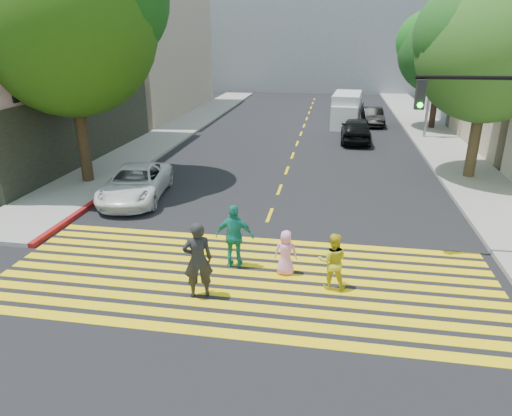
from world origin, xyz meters
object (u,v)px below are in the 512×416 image
(pedestrian_child, at_px, (286,253))
(dark_car_near, at_px, (356,130))
(tree_right_far, at_px, (444,46))
(pedestrian_man, at_px, (198,260))
(traffic_signal, at_px, (510,139))
(white_van, at_px, (346,111))
(dark_car_parked, at_px, (373,117))
(pedestrian_extra, at_px, (235,236))
(pedestrian_woman, at_px, (333,261))
(silver_car, at_px, (351,103))
(tree_right_near, at_px, (493,42))
(white_sedan, at_px, (136,183))
(tree_left, at_px, (69,16))

(pedestrian_child, distance_m, dark_car_near, 17.52)
(tree_right_far, relative_size, pedestrian_man, 4.09)
(traffic_signal, bearing_deg, white_van, 99.09)
(pedestrian_man, distance_m, dark_car_parked, 25.44)
(pedestrian_man, xyz_separation_m, dark_car_near, (4.48, 18.84, -0.24))
(pedestrian_extra, height_order, white_van, white_van)
(pedestrian_woman, xyz_separation_m, silver_car, (1.23, 30.68, -0.11))
(pedestrian_child, bearing_deg, tree_right_far, -111.09)
(tree_right_near, relative_size, white_van, 1.74)
(pedestrian_man, relative_size, pedestrian_extra, 1.09)
(white_van, bearing_deg, silver_car, 90.27)
(pedestrian_woman, xyz_separation_m, dark_car_parked, (2.60, 23.80, -0.13))
(pedestrian_child, height_order, white_sedan, white_sedan)
(tree_right_far, xyz_separation_m, pedestrian_child, (-7.91, -22.29, -4.90))
(pedestrian_extra, relative_size, traffic_signal, 0.34)
(silver_car, relative_size, traffic_signal, 0.83)
(pedestrian_extra, height_order, dark_car_parked, pedestrian_extra)
(pedestrian_man, xyz_separation_m, silver_car, (4.51, 31.62, -0.34))
(pedestrian_child, height_order, white_van, white_van)
(white_sedan, xyz_separation_m, dark_car_parked, (10.43, 18.09, -0.02))
(pedestrian_woman, bearing_deg, dark_car_parked, -98.23)
(white_van, height_order, traffic_signal, traffic_signal)
(silver_car, xyz_separation_m, dark_car_parked, (1.37, -6.87, -0.03))
(dark_car_near, distance_m, traffic_signal, 15.93)
(tree_left, bearing_deg, dark_car_near, 41.44)
(white_van, bearing_deg, pedestrian_woman, -86.98)
(white_sedan, bearing_deg, pedestrian_child, -46.37)
(pedestrian_woman, distance_m, dark_car_parked, 23.95)
(tree_right_far, distance_m, traffic_signal, 20.48)
(tree_left, height_order, silver_car, tree_left)
(pedestrian_extra, height_order, traffic_signal, traffic_signal)
(tree_right_far, bearing_deg, pedestrian_man, -112.66)
(white_sedan, height_order, silver_car, silver_car)
(tree_left, xyz_separation_m, pedestrian_extra, (7.99, -6.60, -5.95))
(pedestrian_man, xyz_separation_m, pedestrian_extra, (0.56, 1.71, -0.08))
(pedestrian_man, distance_m, dark_car_near, 19.36)
(dark_car_near, bearing_deg, dark_car_parked, -102.72)
(dark_car_near, xyz_separation_m, white_van, (-0.55, 5.32, 0.33))
(pedestrian_woman, relative_size, white_van, 0.31)
(tree_left, height_order, tree_right_near, tree_left)
(pedestrian_child, height_order, pedestrian_extra, pedestrian_extra)
(dark_car_near, distance_m, white_van, 5.36)
(tree_right_near, bearing_deg, pedestrian_woman, -119.51)
(silver_car, bearing_deg, tree_right_far, 133.82)
(pedestrian_child, xyz_separation_m, white_van, (1.92, 22.67, 0.46))
(pedestrian_extra, distance_m, traffic_signal, 7.93)
(pedestrian_man, distance_m, pedestrian_woman, 3.42)
(dark_car_near, relative_size, white_van, 0.89)
(white_sedan, relative_size, dark_car_near, 1.05)
(pedestrian_child, xyz_separation_m, dark_car_parked, (3.86, 23.26, -0.00))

